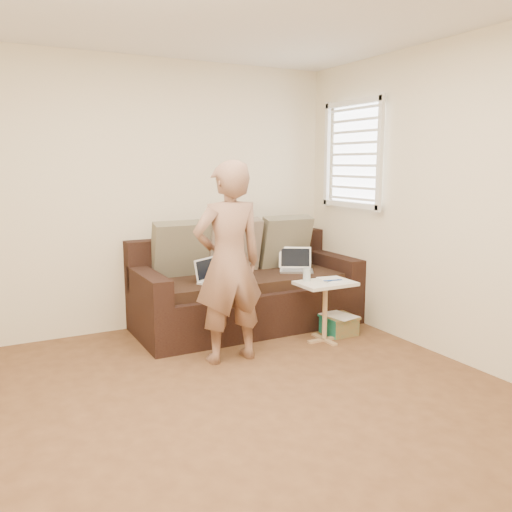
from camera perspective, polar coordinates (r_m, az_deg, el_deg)
name	(u,v)px	position (r m, az deg, el deg)	size (l,w,h in m)	color
floor	(247,420)	(3.56, -0.93, -17.08)	(4.50, 4.50, 0.00)	#52341E
wall_back	(142,196)	(5.29, -12.12, 6.27)	(4.00, 4.00, 0.00)	beige
wall_right	(479,205)	(4.46, 22.71, 5.09)	(4.50, 4.50, 0.00)	beige
window_blinds	(353,154)	(5.49, 10.36, 10.63)	(0.12, 0.88, 1.08)	white
sofa	(247,285)	(5.30, -0.94, -3.08)	(2.20, 0.95, 0.85)	black
pillow_left	(180,249)	(5.22, -8.07, 0.71)	(0.55, 0.14, 0.55)	#6A5F4E
pillow_mid	(234,246)	(5.38, -2.39, 1.08)	(0.55, 0.14, 0.55)	#746153
pillow_right	(285,242)	(5.66, 3.13, 1.50)	(0.55, 0.14, 0.55)	#6A5F4E
laptop_silver	(296,272)	(5.47, 4.35, -1.67)	(0.33, 0.24, 0.22)	#B7BABC
laptop_white	(216,283)	(4.97, -4.29, -2.85)	(0.31, 0.22, 0.22)	white
person	(229,263)	(4.31, -2.94, -0.70)	(0.60, 0.41, 1.65)	brown
side_table	(325,311)	(4.94, 7.36, -5.89)	(0.50, 0.35, 0.56)	silver
drinking_glass	(307,274)	(4.88, 5.44, -1.97)	(0.07, 0.07, 0.12)	silver
scissors	(333,280)	(4.90, 8.21, -2.60)	(0.18, 0.10, 0.02)	silver
paper_on_table	(333,280)	(4.95, 8.26, -2.53)	(0.21, 0.30, 0.00)	white
striped_box	(339,325)	(5.20, 8.85, -7.24)	(0.30, 0.30, 0.19)	#C6561D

